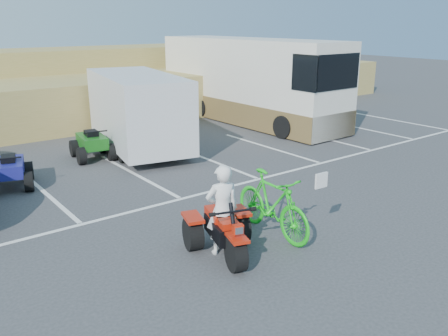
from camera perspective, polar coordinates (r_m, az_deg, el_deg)
ground at (r=10.67m, az=1.80°, el=-7.44°), size 100.00×100.00×0.00m
parking_stripes at (r=14.25m, az=-5.78°, el=-1.04°), size 28.00×5.16×0.01m
grass_embankment at (r=24.00m, az=-22.34°, el=8.73°), size 40.00×8.50×3.10m
red_trike_atv at (r=9.57m, az=0.09°, el=-10.49°), size 1.81×2.10×1.16m
rider at (r=9.31m, az=-0.22°, el=-5.07°), size 0.77×0.62×1.84m
green_dirt_bike at (r=10.25m, az=5.81°, el=-4.36°), size 0.76×2.35×1.40m
cargo_trailer at (r=17.23m, az=-10.36°, el=6.95°), size 3.40×6.11×2.69m
rv_motorhome at (r=22.09m, az=2.94°, el=9.79°), size 2.77×10.25×3.66m
quad_atv_blue at (r=14.58m, az=-24.14°, el=-2.11°), size 1.56×1.83×1.03m
quad_atv_green at (r=16.68m, az=-15.44°, el=1.13°), size 1.46×1.81×1.08m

